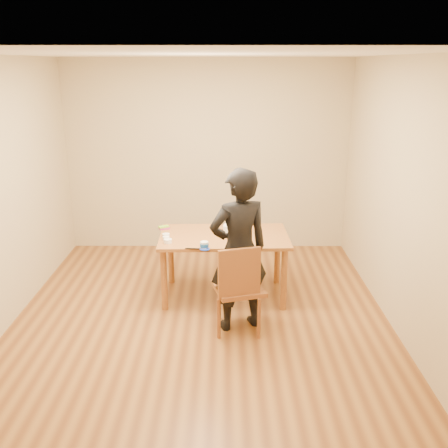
{
  "coord_description": "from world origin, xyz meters",
  "views": [
    {
      "loc": [
        0.26,
        -4.78,
        2.62
      ],
      "look_at": [
        0.24,
        0.54,
        0.9
      ],
      "focal_mm": 40.0,
      "sensor_mm": 36.0,
      "label": 1
    }
  ],
  "objects_px": {
    "cake": "(233,229)",
    "person": "(239,251)",
    "dining_table": "(224,237)",
    "cake_plate": "(233,233)",
    "dining_chair": "(239,288)"
  },
  "relations": [
    {
      "from": "cake_plate",
      "to": "dining_table",
      "type": "bearing_deg",
      "value": -154.97
    },
    {
      "from": "dining_table",
      "to": "cake_plate",
      "type": "distance_m",
      "value": 0.12
    },
    {
      "from": "dining_chair",
      "to": "person",
      "type": "distance_m",
      "value": 0.39
    },
    {
      "from": "cake_plate",
      "to": "person",
      "type": "relative_size",
      "value": 0.19
    },
    {
      "from": "cake_plate",
      "to": "person",
      "type": "xyz_separation_m",
      "value": [
        0.05,
        -0.78,
        0.08
      ]
    },
    {
      "from": "cake",
      "to": "person",
      "type": "relative_size",
      "value": 0.14
    },
    {
      "from": "dining_table",
      "to": "person",
      "type": "height_order",
      "value": "person"
    },
    {
      "from": "cake",
      "to": "person",
      "type": "distance_m",
      "value": 0.78
    },
    {
      "from": "dining_chair",
      "to": "cake",
      "type": "height_order",
      "value": "cake"
    },
    {
      "from": "dining_table",
      "to": "cake_plate",
      "type": "bearing_deg",
      "value": 23.52
    },
    {
      "from": "dining_table",
      "to": "cake_plate",
      "type": "relative_size",
      "value": 4.6
    },
    {
      "from": "person",
      "to": "dining_table",
      "type": "bearing_deg",
      "value": -99.32
    },
    {
      "from": "cake",
      "to": "dining_table",
      "type": "bearing_deg",
      "value": -154.97
    },
    {
      "from": "cake",
      "to": "dining_chair",
      "type": "bearing_deg",
      "value": -86.85
    },
    {
      "from": "dining_chair",
      "to": "cake",
      "type": "bearing_deg",
      "value": 78.08
    }
  ]
}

